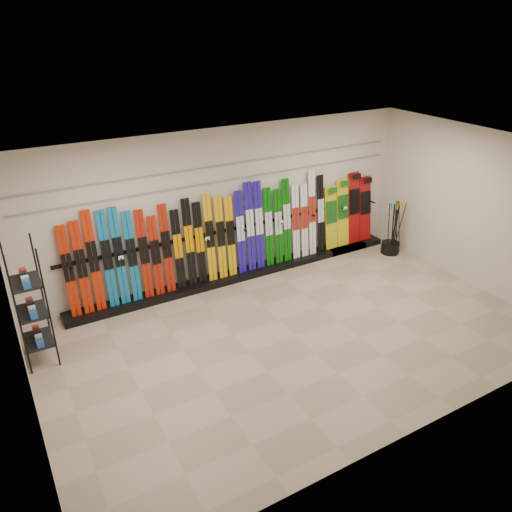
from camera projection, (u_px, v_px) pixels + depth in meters
floor at (296, 336)px, 8.27m from camera, size 8.00×8.00×0.00m
back_wall at (226, 205)px, 9.57m from camera, size 8.00×0.00×8.00m
left_wall at (17, 328)px, 5.83m from camera, size 0.00×5.00×5.00m
right_wall at (475, 209)px, 9.40m from camera, size 0.00×5.00×5.00m
ceiling at (304, 158)px, 6.96m from camera, size 8.00×8.00×0.00m
ski_rack_base at (243, 274)px, 10.13m from camera, size 8.00×0.40×0.12m
skis at (210, 239)px, 9.47m from camera, size 5.37×0.22×1.82m
snowboards at (349, 212)px, 11.05m from camera, size 1.27×0.25×1.59m
accessory_rack at (31, 304)px, 7.30m from camera, size 0.40×0.60×1.96m
pole_bin at (390, 248)px, 11.09m from camera, size 0.40×0.40×0.25m
ski_poles at (395, 228)px, 10.85m from camera, size 0.37×0.28×1.18m
slatwall_rail_0 at (226, 181)px, 9.33m from camera, size 7.60×0.02×0.03m
slatwall_rail_1 at (226, 165)px, 9.20m from camera, size 7.60×0.02×0.03m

